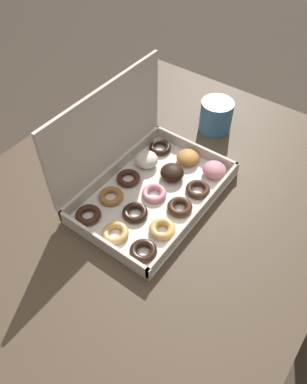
% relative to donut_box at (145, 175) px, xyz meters
% --- Properties ---
extents(ground_plane, '(8.00, 8.00, 0.00)m').
position_rel_donut_box_xyz_m(ground_plane, '(-0.05, -0.04, -0.79)').
color(ground_plane, '#42382D').
extents(dining_table, '(1.19, 0.88, 0.74)m').
position_rel_donut_box_xyz_m(dining_table, '(-0.05, -0.04, -0.15)').
color(dining_table, '#4C3D2D').
rests_on(dining_table, ground_plane).
extents(donut_box, '(0.39, 0.27, 0.27)m').
position_rel_donut_box_xyz_m(donut_box, '(0.00, 0.00, 0.00)').
color(donut_box, silver).
rests_on(donut_box, dining_table).
extents(coffee_mug, '(0.09, 0.09, 0.09)m').
position_rel_donut_box_xyz_m(coffee_mug, '(0.32, -0.02, -0.00)').
color(coffee_mug, teal).
rests_on(coffee_mug, dining_table).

